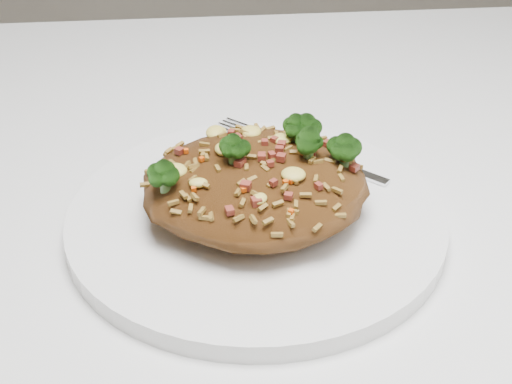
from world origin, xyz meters
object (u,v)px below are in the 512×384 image
dining_table (335,277)px  fork (306,154)px  plate (256,218)px  fried_rice (257,175)px

dining_table → fork: 0.11m
plate → fried_rice: size_ratio=1.71×
plate → fried_rice: (0.00, 0.00, 0.04)m
plate → fork: (0.05, 0.07, 0.01)m
dining_table → fork: (-0.02, 0.03, 0.11)m
fried_rice → fork: size_ratio=1.21×
dining_table → fork: size_ratio=9.26×
dining_table → fried_rice: size_ratio=7.63×
fried_rice → fork: (0.05, 0.07, -0.03)m
plate → fork: size_ratio=2.08×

